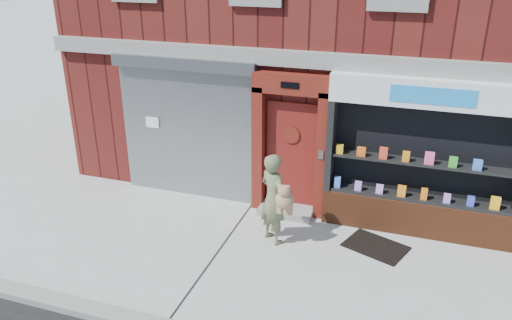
% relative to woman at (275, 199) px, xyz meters
% --- Properties ---
extents(ground, '(80.00, 80.00, 0.00)m').
position_rel_woman_xyz_m(ground, '(0.70, -0.65, -0.88)').
color(ground, '#9E9E99').
rests_on(ground, ground).
extents(shutter_bay, '(3.10, 0.30, 3.04)m').
position_rel_woman_xyz_m(shutter_bay, '(-2.30, 1.27, 0.84)').
color(shutter_bay, gray).
rests_on(shutter_bay, ground).
extents(red_door_bay, '(1.52, 0.58, 2.90)m').
position_rel_woman_xyz_m(red_door_bay, '(-0.05, 1.21, 0.58)').
color(red_door_bay, '#611810').
rests_on(red_door_bay, ground).
extents(pharmacy_bay, '(3.50, 0.41, 3.00)m').
position_rel_woman_xyz_m(pharmacy_bay, '(2.45, 1.16, 0.49)').
color(pharmacy_bay, brown).
rests_on(pharmacy_bay, ground).
extents(woman, '(0.80, 0.70, 1.73)m').
position_rel_woman_xyz_m(woman, '(0.00, 0.00, 0.00)').
color(woman, '#626845').
rests_on(woman, ground).
extents(doormat, '(1.26, 1.07, 0.03)m').
position_rel_woman_xyz_m(doormat, '(1.83, 0.37, -0.87)').
color(doormat, black).
rests_on(doormat, ground).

